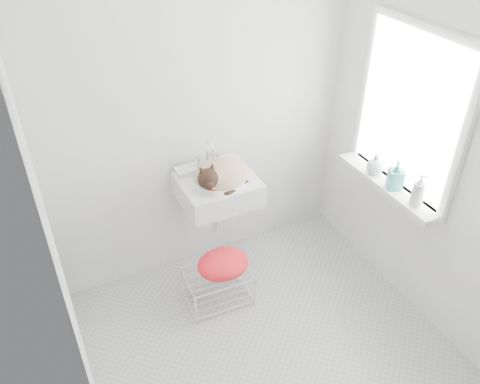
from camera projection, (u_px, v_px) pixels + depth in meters
name	position (u px, v px, depth m)	size (l,w,h in m)	color
floor	(266.00, 340.00, 3.26)	(2.20, 2.00, 0.02)	#B2B2B2
back_wall	(200.00, 110.00, 3.27)	(2.20, 0.02, 2.50)	white
right_wall	(433.00, 140.00, 2.94)	(0.02, 2.00, 2.50)	white
left_wall	(55.00, 248.00, 2.14)	(0.02, 2.00, 2.50)	white
window_glass	(411.00, 112.00, 3.02)	(0.01, 0.80, 1.00)	white
window_frame	(410.00, 113.00, 3.02)	(0.04, 0.90, 1.10)	white
windowsill	(387.00, 185.00, 3.29)	(0.16, 0.88, 0.04)	white
sink	(218.00, 179.00, 3.31)	(0.52, 0.45, 0.21)	white
faucet	(207.00, 149.00, 3.36)	(0.19, 0.13, 0.19)	silver
cat	(221.00, 175.00, 3.28)	(0.44, 0.38, 0.26)	tan
wire_rack	(218.00, 284.00, 3.47)	(0.44, 0.31, 0.26)	silver
towel	(223.00, 269.00, 3.40)	(0.36, 0.26, 0.15)	red
bottle_a	(415.00, 204.00, 3.08)	(0.07, 0.07, 0.19)	silver
bottle_b	(393.00, 188.00, 3.23)	(0.09, 0.09, 0.20)	#247068
bottle_c	(374.00, 173.00, 3.38)	(0.12, 0.12, 0.15)	silver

